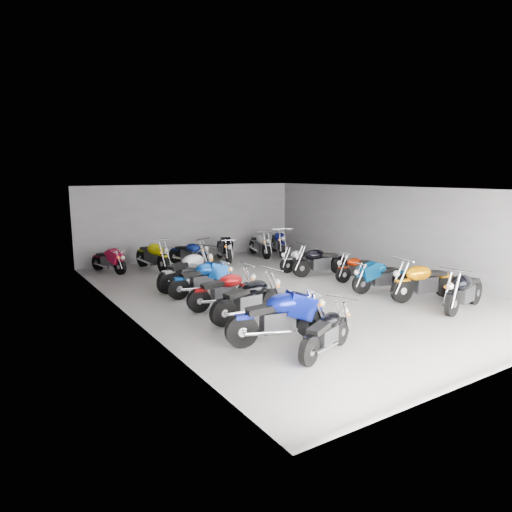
# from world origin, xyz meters

# --- Properties ---
(ground) EXTENTS (14.00, 14.00, 0.00)m
(ground) POSITION_xyz_m (0.00, 0.00, 0.00)
(ground) COLOR #A29F99
(ground) RESTS_ON ground
(wall_back) EXTENTS (10.00, 0.10, 3.20)m
(wall_back) POSITION_xyz_m (0.00, 7.00, 1.60)
(wall_back) COLOR gray
(wall_back) RESTS_ON ground
(wall_left) EXTENTS (0.10, 14.00, 3.20)m
(wall_left) POSITION_xyz_m (-5.00, 0.00, 1.60)
(wall_left) COLOR gray
(wall_left) RESTS_ON ground
(wall_right) EXTENTS (0.10, 14.00, 3.20)m
(wall_right) POSITION_xyz_m (5.00, 0.00, 1.60)
(wall_right) COLOR gray
(wall_right) RESTS_ON ground
(ceiling) EXTENTS (10.00, 14.00, 0.04)m
(ceiling) POSITION_xyz_m (0.00, 0.00, 3.22)
(ceiling) COLOR black
(ceiling) RESTS_ON wall_back
(drain_grate) EXTENTS (0.32, 0.32, 0.01)m
(drain_grate) POSITION_xyz_m (0.00, -0.50, 0.01)
(drain_grate) COLOR black
(drain_grate) RESTS_ON ground
(motorcycle_left_a) EXTENTS (1.86, 0.82, 0.86)m
(motorcycle_left_a) POSITION_xyz_m (-2.36, -4.61, 0.47)
(motorcycle_left_a) COLOR black
(motorcycle_left_a) RESTS_ON ground
(motorcycle_left_b) EXTENTS (2.35, 0.70, 1.04)m
(motorcycle_left_b) POSITION_xyz_m (-2.79, -3.55, 0.57)
(motorcycle_left_b) COLOR black
(motorcycle_left_b) RESTS_ON ground
(motorcycle_left_c) EXTENTS (2.23, 0.51, 0.98)m
(motorcycle_left_c) POSITION_xyz_m (-2.51, -1.84, 0.54)
(motorcycle_left_c) COLOR black
(motorcycle_left_c) RESTS_ON ground
(motorcycle_left_d) EXTENTS (2.12, 0.43, 0.93)m
(motorcycle_left_d) POSITION_xyz_m (-2.55, -0.62, 0.51)
(motorcycle_left_d) COLOR black
(motorcycle_left_d) RESTS_ON ground
(motorcycle_left_e) EXTENTS (2.18, 0.44, 0.96)m
(motorcycle_left_e) POSITION_xyz_m (-2.49, 0.86, 0.52)
(motorcycle_left_e) COLOR black
(motorcycle_left_e) RESTS_ON ground
(motorcycle_left_f) EXTENTS (2.31, 0.93, 1.05)m
(motorcycle_left_f) POSITION_xyz_m (-2.48, 1.95, 0.57)
(motorcycle_left_f) COLOR black
(motorcycle_left_f) RESTS_ON ground
(motorcycle_right_a) EXTENTS (2.25, 0.67, 1.00)m
(motorcycle_right_a) POSITION_xyz_m (2.82, -4.27, 0.55)
(motorcycle_right_a) COLOR black
(motorcycle_right_a) RESTS_ON ground
(motorcycle_right_b) EXTENTS (2.31, 0.64, 1.02)m
(motorcycle_right_b) POSITION_xyz_m (2.78, -3.01, 0.56)
(motorcycle_right_b) COLOR black
(motorcycle_right_b) RESTS_ON ground
(motorcycle_right_c) EXTENTS (2.04, 0.57, 0.90)m
(motorcycle_right_c) POSITION_xyz_m (2.41, -1.68, 0.49)
(motorcycle_right_c) COLOR black
(motorcycle_right_c) RESTS_ON ground
(motorcycle_right_d) EXTENTS (1.89, 0.40, 0.83)m
(motorcycle_right_d) POSITION_xyz_m (2.90, -0.20, 0.45)
(motorcycle_right_d) COLOR black
(motorcycle_right_d) RESTS_ON ground
(motorcycle_right_e) EXTENTS (2.18, 0.65, 0.97)m
(motorcycle_right_e) POSITION_xyz_m (2.31, 1.11, 0.53)
(motorcycle_right_e) COLOR black
(motorcycle_right_e) RESTS_ON ground
(motorcycle_right_f) EXTENTS (1.89, 0.40, 0.83)m
(motorcycle_right_f) POSITION_xyz_m (2.23, 2.09, 0.45)
(motorcycle_right_f) COLOR black
(motorcycle_right_f) RESTS_ON ground
(motorcycle_back_a) EXTENTS (0.82, 1.87, 0.86)m
(motorcycle_back_a) POSITION_xyz_m (-3.99, 5.76, 0.47)
(motorcycle_back_a) COLOR black
(motorcycle_back_a) RESTS_ON ground
(motorcycle_back_b) EXTENTS (0.60, 2.34, 1.03)m
(motorcycle_back_b) POSITION_xyz_m (-2.44, 5.32, 0.56)
(motorcycle_back_b) COLOR black
(motorcycle_back_b) RESTS_ON ground
(motorcycle_back_c) EXTENTS (0.99, 1.96, 0.92)m
(motorcycle_back_c) POSITION_xyz_m (-0.90, 5.36, 0.50)
(motorcycle_back_c) COLOR black
(motorcycle_back_c) RESTS_ON ground
(motorcycle_back_d) EXTENTS (0.72, 2.17, 0.97)m
(motorcycle_back_d) POSITION_xyz_m (0.76, 5.48, 0.53)
(motorcycle_back_d) COLOR black
(motorcycle_back_d) RESTS_ON ground
(motorcycle_back_e) EXTENTS (0.61, 2.22, 0.98)m
(motorcycle_back_e) POSITION_xyz_m (2.63, 5.58, 0.54)
(motorcycle_back_e) COLOR black
(motorcycle_back_e) RESTS_ON ground
(motorcycle_back_f) EXTENTS (1.08, 2.21, 1.03)m
(motorcycle_back_f) POSITION_xyz_m (3.62, 5.54, 0.56)
(motorcycle_back_f) COLOR black
(motorcycle_back_f) RESTS_ON ground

